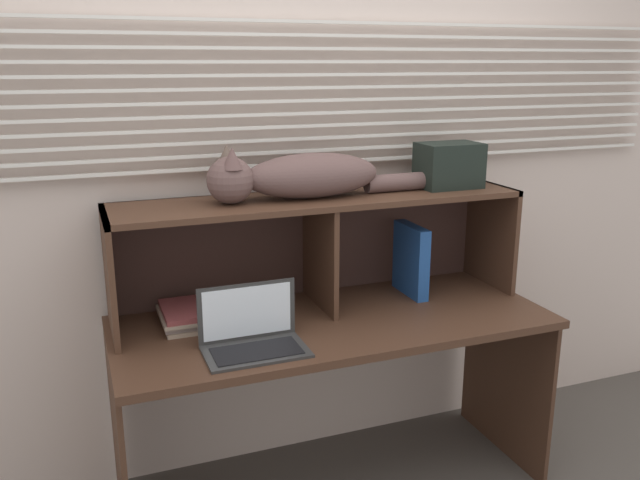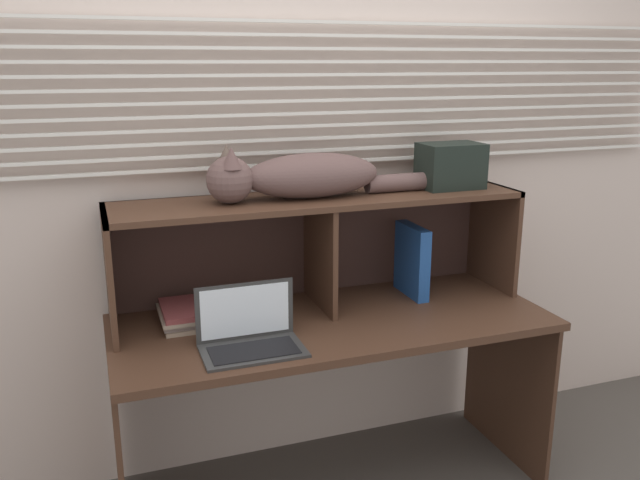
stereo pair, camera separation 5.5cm
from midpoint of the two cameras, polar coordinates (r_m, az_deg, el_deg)
The scene contains 8 objects.
back_panel_with_blinds at distance 2.68m, azimuth -1.05°, elevation 6.63°, with size 4.40×0.08×2.50m.
desk at distance 2.53m, azimuth 1.74°, elevation -9.56°, with size 1.62×0.67×0.73m.
hutch_shelf_unit at distance 2.54m, azimuth 0.36°, elevation 1.16°, with size 1.57×0.36×0.44m.
cat at distance 2.44m, azimuth -1.28°, elevation 5.55°, with size 0.86×0.20×0.21m.
laptop at distance 2.23m, azimuth -5.36°, elevation -8.19°, with size 0.34×0.21×0.21m.
binder_upright at distance 2.71m, azimuth 8.53°, elevation -1.76°, with size 0.05×0.22×0.29m, color #1E4992.
book_stack at distance 2.47m, azimuth -10.83°, elevation -6.32°, with size 0.19×0.26×0.07m.
storage_box at distance 2.70m, azimuth 11.80°, elevation 6.30°, with size 0.24×0.17×0.18m, color black.
Camera 2 is at (-0.81, -1.97, 1.66)m, focal length 37.04 mm.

